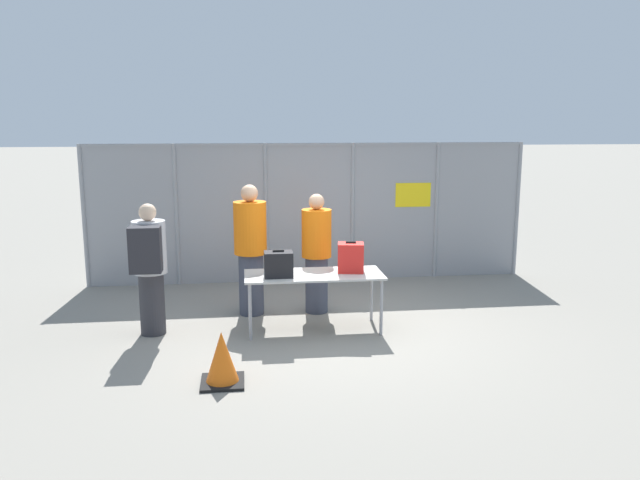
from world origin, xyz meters
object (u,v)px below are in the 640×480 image
security_worker_near (317,252)px  utility_trailer (326,238)px  inspection_table (314,278)px  traveler_hooded (149,264)px  traffic_cone (222,360)px  suitcase_black (279,264)px  security_worker_far (251,248)px  suitcase_red (351,257)px

security_worker_near → utility_trailer: security_worker_near is taller
inspection_table → utility_trailer: inspection_table is taller
inspection_table → utility_trailer: 4.22m
inspection_table → utility_trailer: (0.70, 4.15, -0.27)m
traveler_hooded → traffic_cone: traveler_hooded is taller
suitcase_black → traveler_hooded: bearing=174.5°
suitcase_black → security_worker_near: security_worker_near is taller
inspection_table → traveler_hooded: 2.03m
security_worker_near → traffic_cone: 2.67m
suitcase_black → security_worker_far: size_ratio=0.19×
traveler_hooded → security_worker_near: security_worker_near is taller
security_worker_near → security_worker_far: (-0.90, 0.02, 0.07)m
traveler_hooded → utility_trailer: traveler_hooded is taller
suitcase_black → suitcase_red: suitcase_red is taller
utility_trailer → traffic_cone: 5.96m
security_worker_far → suitcase_black: bearing=117.4°
traveler_hooded → traffic_cone: (0.90, -1.58, -0.65)m
suitcase_black → utility_trailer: bearing=74.9°
traveler_hooded → security_worker_far: security_worker_far is taller
security_worker_near → traffic_cone: (-1.23, -2.29, -0.60)m
suitcase_red → security_worker_far: (-1.25, 0.73, 0.00)m
inspection_table → traveler_hooded: (-2.01, 0.05, 0.23)m
suitcase_red → utility_trailer: bearing=86.9°
security_worker_far → traffic_cone: size_ratio=3.26×
inspection_table → suitcase_red: (0.48, 0.05, 0.24)m
inspection_table → security_worker_near: bearing=80.7°
suitcase_black → traffic_cone: size_ratio=0.64×
inspection_table → security_worker_far: security_worker_far is taller
traffic_cone → inspection_table: bearing=54.1°
suitcase_red → traffic_cone: suitcase_red is taller
inspection_table → traffic_cone: 1.93m
suitcase_black → inspection_table: bearing=12.5°
traveler_hooded → traffic_cone: size_ratio=2.99×
suitcase_black → suitcase_red: size_ratio=0.89×
inspection_table → traffic_cone: (-1.11, -1.53, -0.42)m
suitcase_red → traffic_cone: (-1.58, -1.58, -0.67)m
suitcase_black → suitcase_red: (0.92, 0.15, 0.03)m
suitcase_red → suitcase_black: bearing=-170.9°
suitcase_black → utility_trailer: size_ratio=0.09×
security_worker_near → traffic_cone: security_worker_near is taller
security_worker_far → utility_trailer: bearing=-106.8°
traveler_hooded → utility_trailer: 4.94m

